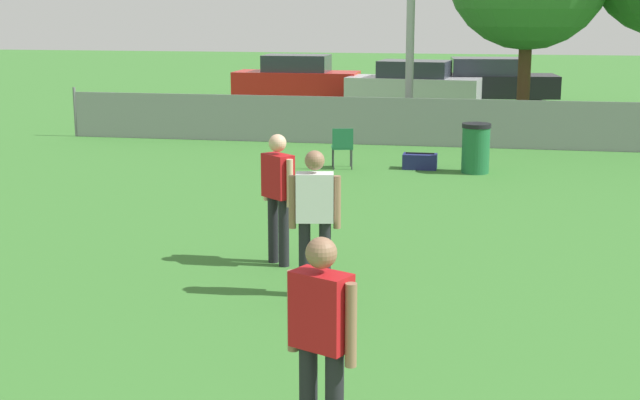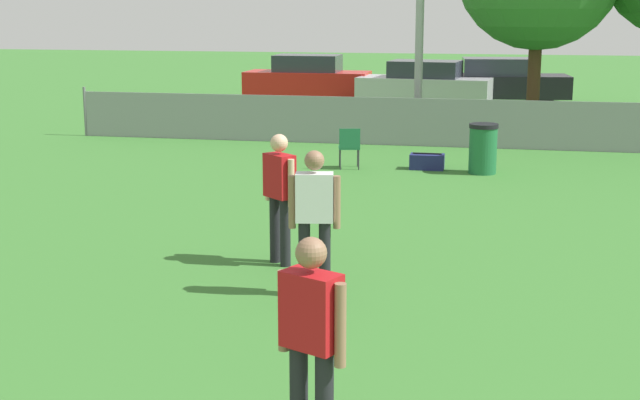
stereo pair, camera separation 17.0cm
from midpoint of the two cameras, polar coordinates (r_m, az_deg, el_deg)
The scene contains 10 objects.
fence_backline at distance 20.53m, azimuth 10.45°, elevation 4.82°, with size 20.10×0.07×1.21m.
player_receiver_white at distance 9.67m, azimuth -0.84°, elevation -0.83°, with size 0.56×0.29×1.63m.
player_defender_red at distance 6.14m, azimuth -0.72°, elevation -8.60°, with size 0.52×0.37×1.63m.
player_thrower_red at distance 10.91m, azimuth -3.15°, elevation 0.66°, with size 0.45×0.43×1.63m.
folding_chair_sideline at distance 17.55m, azimuth 1.16°, elevation 3.54°, with size 0.49×0.49×0.82m.
trash_bin at distance 17.37m, azimuth 9.66°, elevation 3.30°, with size 0.56×0.56×0.96m.
gear_bag_sideline at distance 17.70m, azimuth 6.14°, elevation 2.48°, with size 0.67×0.37×0.32m.
parked_car_red at distance 31.05m, azimuth -1.66°, elevation 7.81°, with size 4.26×1.73×1.53m.
parked_car_silver at distance 29.45m, azimuth 5.87°, elevation 7.41°, with size 4.44×2.19×1.44m.
parked_car_dark at distance 30.57m, azimuth 10.49°, elevation 7.49°, with size 4.75×2.25×1.48m.
Camera 1 is at (0.03, -2.39, 3.13)m, focal length 50.00 mm.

